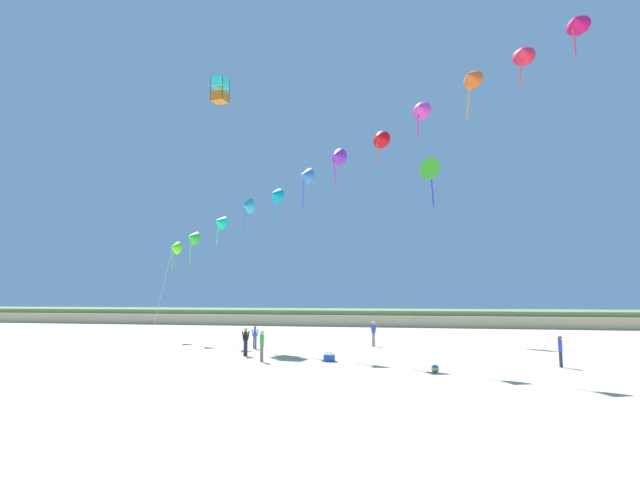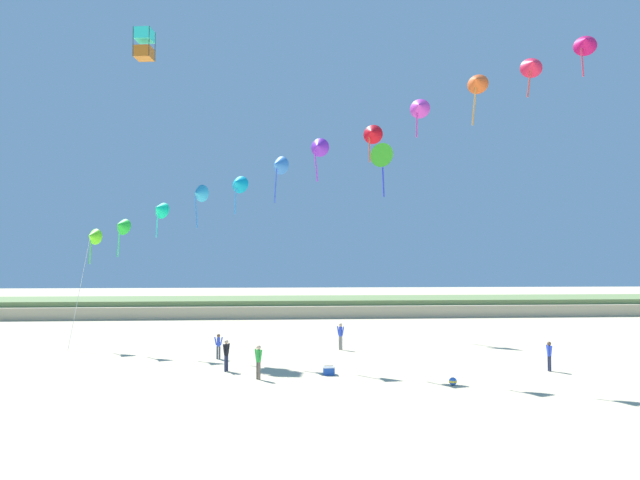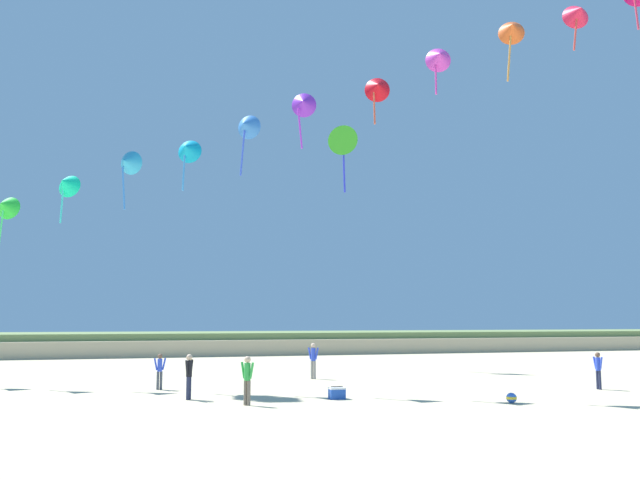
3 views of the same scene
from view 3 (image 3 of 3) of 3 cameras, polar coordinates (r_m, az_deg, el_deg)
ground_plane at (r=18.04m, az=4.75°, el=-15.92°), size 240.00×240.00×0.00m
dune_ridge at (r=60.73m, az=-10.79°, el=-8.50°), size 120.00×12.66×1.80m
person_near_left at (r=33.86m, az=-0.57°, el=-9.92°), size 0.49×0.49×1.74m
person_near_right at (r=29.47m, az=-13.35°, el=-10.51°), size 0.52×0.20×1.48m
person_mid_center at (r=25.60m, az=-10.97°, el=-10.97°), size 0.37×0.53×1.63m
person_far_left at (r=23.64m, az=-6.14°, el=-11.38°), size 0.43×0.50×1.65m
person_far_right at (r=31.06m, az=22.38°, el=-9.93°), size 0.21×0.54×1.53m
kite_banner_string at (r=30.22m, az=1.68°, el=12.29°), size 34.20×17.63×18.45m
large_kite_low_lead at (r=44.41m, az=2.03°, el=8.27°), size 2.03×1.61×4.34m
beach_cooler at (r=25.42m, az=1.43°, el=-12.77°), size 0.58×0.41×0.46m
beach_ball at (r=25.12m, az=15.82°, el=-12.67°), size 0.36×0.36×0.36m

